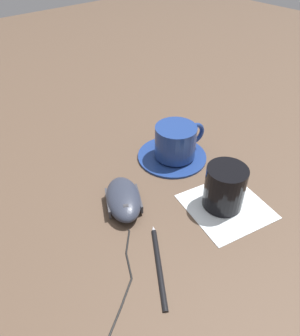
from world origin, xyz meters
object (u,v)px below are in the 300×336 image
object	(u,v)px
drinking_glass	(225,187)
pen	(159,263)
coffee_cup	(176,141)
saucer	(172,155)
computer_mouse	(123,199)

from	to	relation	value
drinking_glass	pen	distance (m)	0.18
coffee_cup	pen	xyz separation A→B (m)	(0.19, -0.22, -0.04)
saucer	coffee_cup	bearing A→B (deg)	36.49
saucer	pen	xyz separation A→B (m)	(0.19, -0.21, -0.00)
saucer	drinking_glass	bearing A→B (deg)	-10.45
saucer	computer_mouse	world-z (taller)	computer_mouse
computer_mouse	drinking_glass	bearing A→B (deg)	50.58
pen	saucer	bearing A→B (deg)	132.39
saucer	pen	distance (m)	0.29
coffee_cup	computer_mouse	size ratio (longest dim) A/B	0.90
coffee_cup	computer_mouse	bearing A→B (deg)	-75.59
saucer	drinking_glass	size ratio (longest dim) A/B	1.84
coffee_cup	pen	world-z (taller)	coffee_cup
saucer	computer_mouse	bearing A→B (deg)	-73.33
coffee_cup	computer_mouse	xyz separation A→B (m)	(0.05, -0.18, -0.03)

